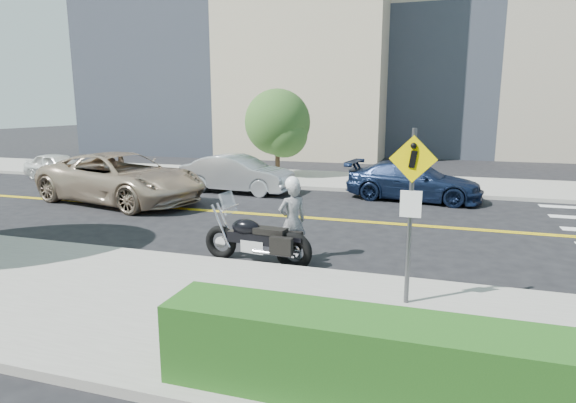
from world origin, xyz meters
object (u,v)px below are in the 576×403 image
(parked_car_silver, at_px, (238,174))
(parked_car_white, at_px, (58,166))
(suv, at_px, (122,178))
(pedestrian_sign, at_px, (411,200))
(motorcyclist, at_px, (292,219))
(motorcycle, at_px, (257,229))
(parked_car_blue, at_px, (413,181))

(parked_car_silver, bearing_deg, parked_car_white, 90.96)
(suv, bearing_deg, parked_car_silver, -32.34)
(suv, height_order, parked_car_white, suv)
(pedestrian_sign, xyz_separation_m, motorcyclist, (-2.71, 2.12, -0.99))
(motorcycle, relative_size, parked_car_blue, 0.52)
(parked_car_white, xyz_separation_m, parked_car_silver, (9.65, -0.62, 0.13))
(motorcyclist, height_order, motorcycle, motorcyclist)
(motorcycle, height_order, parked_car_white, motorcycle)
(motorcyclist, xyz_separation_m, motorcycle, (-0.71, -0.41, -0.19))
(pedestrian_sign, bearing_deg, suv, 147.95)
(parked_car_white, bearing_deg, parked_car_silver, -82.15)
(motorcycle, height_order, suv, suv)
(suv, distance_m, parked_car_white, 7.51)
(motorcycle, distance_m, parked_car_silver, 9.11)
(pedestrian_sign, relative_size, parked_car_silver, 0.65)
(parked_car_silver, bearing_deg, parked_car_blue, -81.51)
(pedestrian_sign, height_order, suv, pedestrian_sign)
(suv, xyz_separation_m, parked_car_blue, (10.16, 3.70, -0.19))
(suv, distance_m, parked_car_silver, 4.56)
(motorcyclist, relative_size, parked_car_silver, 0.42)
(pedestrian_sign, relative_size, motorcyclist, 1.54)
(pedestrian_sign, distance_m, parked_car_white, 20.10)
(motorcycle, relative_size, suv, 0.39)
(motorcyclist, height_order, suv, motorcyclist)
(parked_car_silver, relative_size, parked_car_blue, 0.93)
(pedestrian_sign, xyz_separation_m, parked_car_blue, (-0.48, 10.37, -1.24))
(suv, height_order, parked_car_silver, suv)
(pedestrian_sign, height_order, parked_car_blue, pedestrian_sign)
(pedestrian_sign, distance_m, parked_car_blue, 10.45)
(pedestrian_sign, relative_size, parked_car_blue, 0.60)
(suv, height_order, parked_car_blue, suv)
(pedestrian_sign, distance_m, motorcyclist, 3.58)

